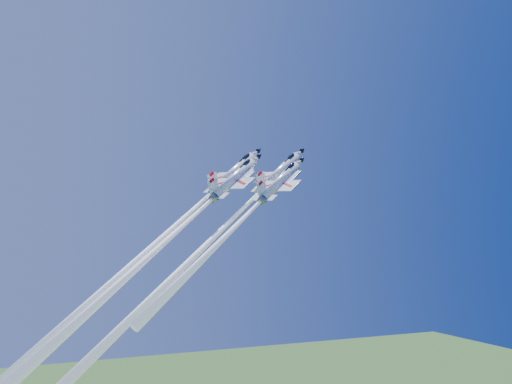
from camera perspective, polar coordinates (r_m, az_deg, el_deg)
name	(u,v)px	position (r m, az deg, el deg)	size (l,w,h in m)	color
jet_lead	(203,248)	(101.40, -5.33, -5.60)	(49.93, 23.63, 50.20)	white
jet_left	(157,242)	(105.02, -9.85, -4.94)	(48.38, 23.03, 48.39)	white
jet_right	(236,226)	(99.16, -2.01, -3.38)	(33.96, 16.56, 33.20)	white
jet_slot	(163,244)	(98.68, -9.33, -5.18)	(43.58, 20.82, 43.45)	white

